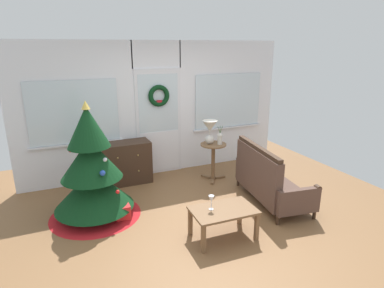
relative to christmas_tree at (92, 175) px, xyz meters
name	(u,v)px	position (x,y,z in m)	size (l,w,h in m)	color
ground_plane	(204,219)	(1.44, -0.76, -0.65)	(6.76, 6.76, 0.00)	brown
back_wall_with_door	(158,109)	(1.44, 1.32, 0.64)	(5.20, 0.19, 2.55)	white
christmas_tree	(92,175)	(0.00, 0.00, 0.00)	(1.34, 1.34, 1.74)	#4C331E
dresser_cabinet	(126,163)	(0.70, 1.03, -0.26)	(0.90, 0.45, 0.78)	#3D281C
settee_sofa	(267,180)	(2.63, -0.64, -0.27)	(0.90, 1.61, 0.96)	#3D281C
side_table	(213,155)	(2.24, 0.51, -0.14)	(0.50, 0.48, 0.71)	brown
table_lamp	(210,129)	(2.18, 0.55, 0.35)	(0.28, 0.28, 0.44)	silver
flower_vase	(220,138)	(2.34, 0.45, 0.18)	(0.11, 0.10, 0.35)	beige
coffee_table	(223,213)	(1.48, -1.27, -0.30)	(0.86, 0.55, 0.41)	brown
wine_glass	(211,199)	(1.33, -1.21, -0.10)	(0.08, 0.08, 0.20)	silver
gift_box	(122,212)	(0.35, -0.28, -0.54)	(0.22, 0.20, 0.22)	red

